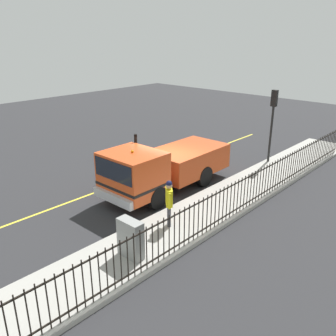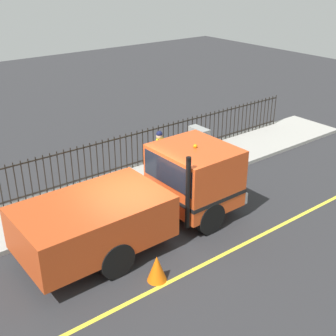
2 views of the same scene
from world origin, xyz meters
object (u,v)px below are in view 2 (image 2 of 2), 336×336
Objects in this scene: traffic_cone at (157,268)px; utility_cabinet at (199,143)px; work_truck at (152,194)px; worker_standing at (159,149)px.

utility_cabinet is at bearing -49.27° from traffic_cone.
utility_cabinet is at bearing 123.50° from work_truck.
worker_standing is (2.55, -2.16, -0.02)m from work_truck.
worker_standing reaches higher than traffic_cone.
traffic_cone is (-1.84, 1.20, -0.88)m from work_truck.
utility_cabinet is 1.78× the size of traffic_cone.
worker_standing is at bearing -37.46° from traffic_cone.
worker_standing is 2.33m from utility_cabinet.
work_truck is at bearing 124.14° from utility_cabinet.
utility_cabinet is (2.98, -4.40, -0.47)m from work_truck.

